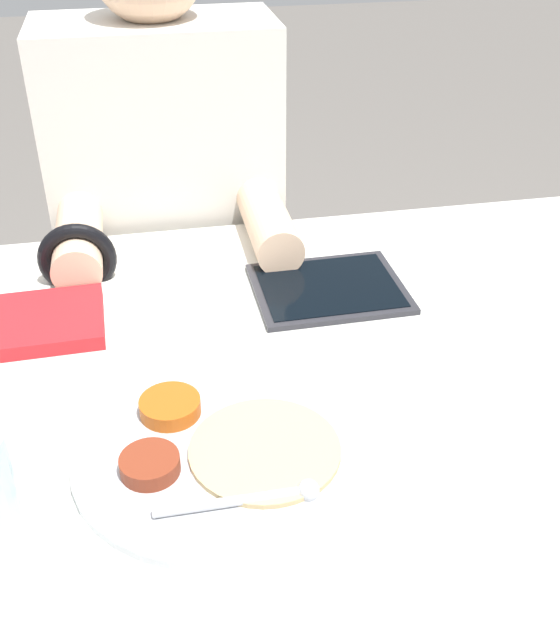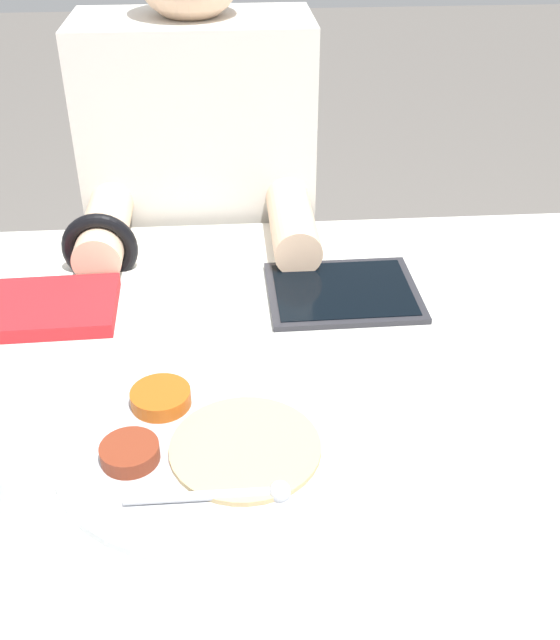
# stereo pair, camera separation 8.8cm
# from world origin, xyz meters

# --- Properties ---
(dining_table) EXTENTS (1.23, 0.91, 0.72)m
(dining_table) POSITION_xyz_m (0.00, 0.00, 0.36)
(dining_table) COLOR silver
(dining_table) RESTS_ON ground_plane
(thali_tray) EXTENTS (0.29, 0.29, 0.03)m
(thali_tray) POSITION_xyz_m (-0.13, -0.07, 0.73)
(thali_tray) COLOR #B7BABF
(thali_tray) RESTS_ON dining_table
(red_notebook) EXTENTS (0.18, 0.14, 0.02)m
(red_notebook) POSITION_xyz_m (-0.33, 0.20, 0.73)
(red_notebook) COLOR silver
(red_notebook) RESTS_ON dining_table
(tablet_device) EXTENTS (0.21, 0.17, 0.01)m
(tablet_device) POSITION_xyz_m (0.07, 0.22, 0.72)
(tablet_device) COLOR #28282D
(tablet_device) RESTS_ON dining_table
(person_diner) EXTENTS (0.39, 0.41, 1.18)m
(person_diner) POSITION_xyz_m (-0.13, 0.57, 0.55)
(person_diner) COLOR black
(person_diner) RESTS_ON ground_plane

